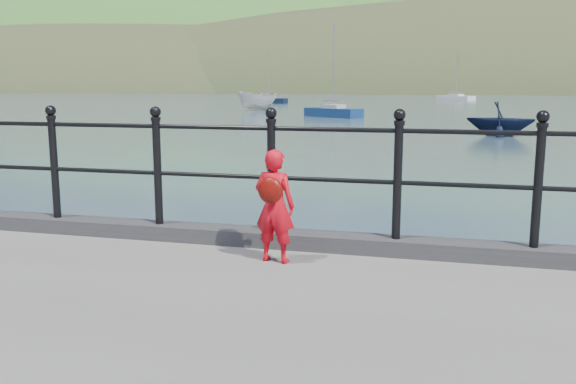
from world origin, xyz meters
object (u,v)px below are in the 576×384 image
(railing, at_px, (213,160))
(sailboat_left, at_px, (269,101))
(launch_white, at_px, (257,101))
(child, at_px, (274,205))
(sailboat_port, at_px, (333,113))
(launch_navy, at_px, (500,119))
(sailboat_deep, at_px, (456,98))

(railing, xyz_separation_m, sailboat_left, (-21.43, 74.61, -1.48))
(launch_white, bearing_deg, sailboat_left, 130.62)
(child, bearing_deg, sailboat_port, -73.17)
(launch_navy, height_order, sailboat_port, sailboat_port)
(child, distance_m, launch_white, 54.89)
(child, bearing_deg, launch_navy, -91.23)
(sailboat_deep, relative_size, sailboat_left, 1.37)
(railing, distance_m, launch_white, 54.16)
(launch_navy, relative_size, sailboat_left, 0.45)
(child, distance_m, sailboat_left, 78.36)
(child, relative_size, sailboat_left, 0.14)
(railing, xyz_separation_m, sailboat_deep, (3.22, 99.53, -1.48))
(child, distance_m, sailboat_port, 43.30)
(child, height_order, launch_navy, child)
(railing, height_order, sailboat_port, sailboat_port)
(sailboat_port, bearing_deg, sailboat_left, 146.87)
(launch_white, bearing_deg, sailboat_port, -18.92)
(railing, bearing_deg, launch_white, 107.09)
(sailboat_left, bearing_deg, sailboat_deep, 55.49)
(launch_navy, bearing_deg, sailboat_port, 47.72)
(sailboat_deep, distance_m, sailboat_left, 35.04)
(sailboat_port, xyz_separation_m, sailboat_left, (-14.83, 32.48, -0.00))
(railing, relative_size, sailboat_port, 2.46)
(launch_white, bearing_deg, child, -45.25)
(child, relative_size, sailboat_port, 0.14)
(railing, xyz_separation_m, sailboat_port, (-6.60, 42.13, -1.48))
(child, distance_m, launch_navy, 27.61)
(railing, bearing_deg, sailboat_port, 98.90)
(launch_white, bearing_deg, launch_navy, -23.36)
(child, height_order, sailboat_left, sailboat_left)
(sailboat_deep, xyz_separation_m, sailboat_left, (-24.65, -24.91, -0.00))
(railing, height_order, launch_navy, railing)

